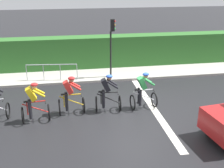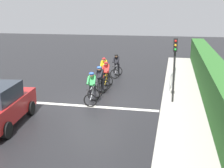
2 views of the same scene
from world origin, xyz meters
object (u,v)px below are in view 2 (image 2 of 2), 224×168
cyclist_mid (106,75)px  cyclist_trailing (92,88)px  cyclist_lead (116,66)px  cyclist_fourth (100,81)px  pedestrian_railing_kerbside (173,76)px  cyclist_second (104,70)px  traffic_light_near_crossing (175,61)px

cyclist_mid → cyclist_trailing: size_ratio=1.00×
cyclist_lead → cyclist_fourth: (-0.03, -4.67, 0.00)m
cyclist_lead → pedestrian_railing_kerbside: bearing=-29.2°
cyclist_trailing → cyclist_lead: bearing=89.7°
cyclist_second → cyclist_fourth: 3.03m
traffic_light_near_crossing → cyclist_mid: bearing=148.8°
cyclist_fourth → cyclist_trailing: (-0.00, -1.58, 0.00)m
cyclist_lead → cyclist_second: 1.75m
cyclist_mid → pedestrian_railing_kerbside: (3.97, 0.90, -0.04)m
cyclist_trailing → traffic_light_near_crossing: traffic_light_near_crossing is taller
cyclist_mid → pedestrian_railing_kerbside: size_ratio=0.60×
cyclist_fourth → cyclist_mid: bearing=89.7°
traffic_light_near_crossing → cyclist_second: bearing=139.3°
cyclist_trailing → pedestrian_railing_kerbside: bearing=45.4°
cyclist_second → traffic_light_near_crossing: (4.49, -3.86, 1.43)m
traffic_light_near_crossing → cyclist_fourth: bearing=167.9°
cyclist_fourth → pedestrian_railing_kerbside: size_ratio=0.60×
cyclist_second → pedestrian_railing_kerbside: (4.45, -0.54, -0.04)m
cyclist_fourth → cyclist_trailing: size_ratio=1.00×
cyclist_lead → traffic_light_near_crossing: 6.97m
cyclist_second → cyclist_trailing: (0.46, -4.57, 0.00)m
cyclist_mid → pedestrian_railing_kerbside: cyclist_mid is taller
traffic_light_near_crossing → cyclist_lead: bearing=125.8°
cyclist_second → cyclist_trailing: size_ratio=1.00×
cyclist_second → cyclist_fourth: bearing=-81.2°
cyclist_lead → cyclist_second: bearing=-106.6°
cyclist_trailing → traffic_light_near_crossing: 4.33m
cyclist_mid → cyclist_fourth: same height
cyclist_lead → traffic_light_near_crossing: bearing=-54.2°
cyclist_lead → cyclist_second: size_ratio=1.00×
cyclist_mid → traffic_light_near_crossing: size_ratio=0.50×
cyclist_second → traffic_light_near_crossing: traffic_light_near_crossing is taller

